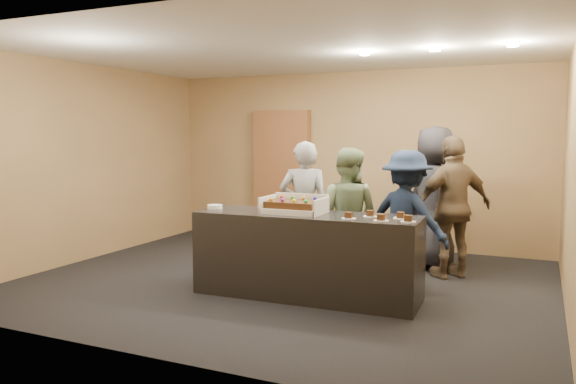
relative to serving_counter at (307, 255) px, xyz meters
The scene contains 17 objects.
room 1.12m from the serving_counter, 135.57° to the left, with size 6.04×6.00×2.70m.
serving_counter is the anchor object (origin of this frame).
storage_cabinet 3.36m from the serving_counter, 119.58° to the left, with size 0.96×0.15×2.12m, color brown.
cake_box 0.52m from the serving_counter, behind, with size 0.65×0.45×0.19m.
sheet_cake 0.57m from the serving_counter, behind, with size 0.55×0.38×0.11m.
plate_stack 1.21m from the serving_counter, behind, with size 0.17×0.17×0.04m, color white.
slice_a 0.72m from the serving_counter, 15.97° to the right, with size 0.15×0.15×0.07m.
slice_b 0.83m from the serving_counter, ahead, with size 0.15×0.15×0.07m.
slice_c 0.98m from the serving_counter, 10.11° to the right, with size 0.15×0.15×0.07m.
slice_d 1.10m from the serving_counter, ahead, with size 0.15×0.15×0.07m.
slice_e 1.21m from the serving_counter, ahead, with size 0.15×0.15×0.07m.
person_server_grey 0.95m from the serving_counter, 114.41° to the left, with size 0.60×0.40×1.66m, color #959499.
person_sage_man 0.82m from the serving_counter, 73.75° to the left, with size 0.77×0.60×1.59m, color gray.
person_navy_man 1.26m from the serving_counter, 43.91° to the left, with size 1.01×0.58×1.56m, color #15203A.
person_brown_extra 2.02m from the serving_counter, 48.76° to the left, with size 1.01×0.42×1.73m, color brown.
person_dark_suit 2.17m from the serving_counter, 61.72° to the left, with size 0.90×0.59×1.84m, color #232328.
ceiling_spotlights 2.67m from the serving_counter, 40.70° to the left, with size 1.72×0.12×0.03m.
Camera 1 is at (2.72, -5.92, 1.75)m, focal length 35.00 mm.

